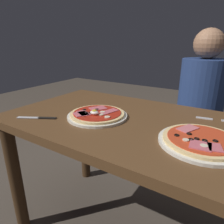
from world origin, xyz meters
The scene contains 6 objects.
dining_table centered at (0.00, 0.00, 0.62)m, with size 1.27×0.73×0.74m.
pizza_foreground centered at (-0.17, -0.06, 0.75)m, with size 0.30×0.30×0.05m.
pizza_across_left centered at (0.32, -0.08, 0.75)m, with size 0.31×0.31×0.03m.
fork centered at (0.31, 0.20, 0.74)m, with size 0.16×0.04×0.00m.
knife centered at (-0.39, -0.23, 0.74)m, with size 0.18×0.11×0.01m.
diner_person centered at (0.18, 0.74, 0.56)m, with size 0.32×0.32×1.18m.
Camera 1 is at (0.40, -0.82, 1.09)m, focal length 32.41 mm.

